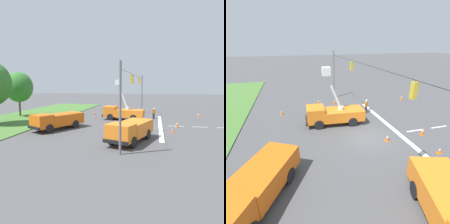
# 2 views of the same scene
# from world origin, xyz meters

# --- Properties ---
(ground_plane) EXTENTS (200.00, 200.00, 0.00)m
(ground_plane) POSITION_xyz_m (0.00, 0.00, 0.00)
(ground_plane) COLOR #4C4C4F
(grass_verge) EXTENTS (56.00, 12.00, 0.10)m
(grass_verge) POSITION_xyz_m (0.00, 18.00, 0.05)
(grass_verge) COLOR #477533
(grass_verge) RESTS_ON ground
(lane_markings) EXTENTS (17.60, 15.25, 0.01)m
(lane_markings) POSITION_xyz_m (0.00, -4.81, 0.00)
(lane_markings) COLOR silver
(lane_markings) RESTS_ON ground
(signal_gantry) EXTENTS (26.20, 0.33, 7.20)m
(signal_gantry) POSITION_xyz_m (-0.03, -0.00, 4.25)
(signal_gantry) COLOR slate
(signal_gantry) RESTS_ON ground
(tree_east) EXTENTS (4.35, 4.70, 7.53)m
(tree_east) POSITION_xyz_m (3.82, 20.02, 4.99)
(tree_east) COLOR brown
(tree_east) RESTS_ON ground
(utility_truck_bucket_lift) EXTENTS (2.72, 6.45, 6.16)m
(utility_truck_bucket_lift) POSITION_xyz_m (3.86, 2.40, 1.27)
(utility_truck_bucket_lift) COLOR orange
(utility_truck_bucket_lift) RESTS_ON ground
(utility_truck_support_near) EXTENTS (6.71, 4.20, 2.03)m
(utility_truck_support_near) POSITION_xyz_m (-8.98, -0.35, 1.16)
(utility_truck_support_near) COLOR orange
(utility_truck_support_near) RESTS_ON ground
(utility_truck_support_far) EXTENTS (6.90, 5.16, 2.02)m
(utility_truck_support_far) POSITION_xyz_m (-4.90, 9.02, 1.16)
(utility_truck_support_far) COLOR orange
(utility_truck_support_far) RESTS_ON ground
(road_worker) EXTENTS (0.43, 0.54, 1.77)m
(road_worker) POSITION_xyz_m (5.75, -2.37, 1.00)
(road_worker) COLOR #383842
(road_worker) RESTS_ON ground
(traffic_cone_foreground_left) EXTENTS (0.36, 0.36, 0.72)m
(traffic_cone_foreground_left) POSITION_xyz_m (-1.03, -1.50, 0.36)
(traffic_cone_foreground_left) COLOR orange
(traffic_cone_foreground_left) RESTS_ON ground
(traffic_cone_foreground_right) EXTENTS (0.36, 0.36, 0.81)m
(traffic_cone_foreground_right) POSITION_xyz_m (9.06, -9.79, 0.40)
(traffic_cone_foreground_right) COLOR orange
(traffic_cone_foreground_right) RESTS_ON ground
(traffic_cone_mid_left) EXTENTS (0.36, 0.36, 0.78)m
(traffic_cone_mid_left) POSITION_xyz_m (10.59, 2.90, 0.39)
(traffic_cone_mid_left) COLOR orange
(traffic_cone_mid_left) RESTS_ON ground
(traffic_cone_mid_right) EXTENTS (0.36, 0.36, 0.82)m
(traffic_cone_mid_right) POSITION_xyz_m (-0.92, -5.37, 0.41)
(traffic_cone_mid_right) COLOR orange
(traffic_cone_mid_right) RESTS_ON ground
(traffic_cone_lane_edge_a) EXTENTS (0.36, 0.36, 0.69)m
(traffic_cone_lane_edge_a) POSITION_xyz_m (7.91, 7.97, 0.34)
(traffic_cone_lane_edge_a) COLOR orange
(traffic_cone_lane_edge_a) RESTS_ON ground
(traffic_cone_lane_edge_b) EXTENTS (0.36, 0.36, 0.71)m
(traffic_cone_lane_edge_b) POSITION_xyz_m (5.59, -0.69, 0.35)
(traffic_cone_lane_edge_b) COLOR orange
(traffic_cone_lane_edge_b) RESTS_ON ground
(traffic_cone_far_left) EXTENTS (0.36, 0.36, 0.59)m
(traffic_cone_far_left) POSITION_xyz_m (-3.84, -4.64, 0.28)
(traffic_cone_far_left) COLOR orange
(traffic_cone_far_left) RESTS_ON ground
(traffic_cone_far_right) EXTENTS (0.36, 0.36, 0.75)m
(traffic_cone_far_right) POSITION_xyz_m (10.02, 0.63, 0.37)
(traffic_cone_far_right) COLOR orange
(traffic_cone_far_right) RESTS_ON ground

